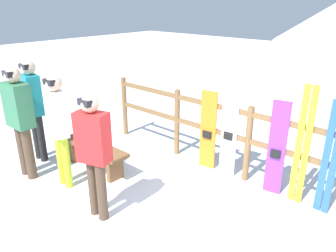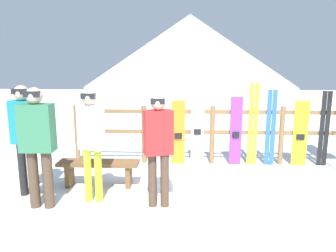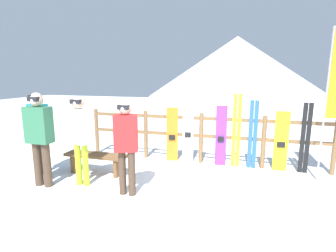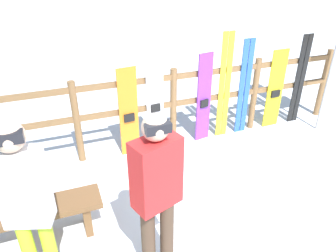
{
  "view_description": "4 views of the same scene",
  "coord_description": "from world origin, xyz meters",
  "px_view_note": "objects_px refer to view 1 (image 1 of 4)",
  "views": [
    {
      "loc": [
        2.16,
        -2.36,
        2.73
      ],
      "look_at": [
        -0.88,
        1.05,
        0.96
      ],
      "focal_mm": 35.0,
      "sensor_mm": 36.0,
      "label": 1
    },
    {
      "loc": [
        -0.65,
        -4.86,
        2.17
      ],
      "look_at": [
        -0.9,
        1.0,
        1.0
      ],
      "focal_mm": 35.0,
      "sensor_mm": 36.0,
      "label": 2
    },
    {
      "loc": [
        0.98,
        -4.3,
        2.14
      ],
      "look_at": [
        -0.64,
        1.22,
        1.02
      ],
      "focal_mm": 28.0,
      "sensor_mm": 36.0,
      "label": 3
    },
    {
      "loc": [
        -1.65,
        -2.3,
        2.79
      ],
      "look_at": [
        -0.46,
        0.92,
        0.9
      ],
      "focal_mm": 35.0,
      "sensor_mm": 36.0,
      "label": 4
    }
  ],
  "objects_px": {
    "bench": "(95,151)",
    "ski_pair_yellow": "(303,147)",
    "snowboard_orange": "(208,131)",
    "person_plaid_green": "(20,116)",
    "person_white": "(59,122)",
    "person_red": "(94,149)",
    "snowboard_purple": "(277,149)",
    "person_teal": "(34,103)",
    "snowboard_white": "(229,131)",
    "ski_pair_blue": "(330,159)"
  },
  "relations": [
    {
      "from": "bench",
      "to": "ski_pair_yellow",
      "type": "bearing_deg",
      "value": 24.61
    },
    {
      "from": "person_plaid_green",
      "to": "snowboard_white",
      "type": "relative_size",
      "value": 1.15
    },
    {
      "from": "person_red",
      "to": "person_white",
      "type": "distance_m",
      "value": 1.04
    },
    {
      "from": "person_red",
      "to": "bench",
      "type": "bearing_deg",
      "value": 145.5
    },
    {
      "from": "snowboard_white",
      "to": "ski_pair_blue",
      "type": "xyz_separation_m",
      "value": [
        1.51,
        0.0,
        0.02
      ]
    },
    {
      "from": "person_plaid_green",
      "to": "snowboard_orange",
      "type": "distance_m",
      "value": 3.0
    },
    {
      "from": "ski_pair_yellow",
      "to": "person_white",
      "type": "bearing_deg",
      "value": -145.44
    },
    {
      "from": "person_teal",
      "to": "snowboard_orange",
      "type": "height_order",
      "value": "person_teal"
    },
    {
      "from": "person_teal",
      "to": "ski_pair_blue",
      "type": "relative_size",
      "value": 1.13
    },
    {
      "from": "person_red",
      "to": "snowboard_purple",
      "type": "bearing_deg",
      "value": 54.9
    },
    {
      "from": "person_red",
      "to": "person_teal",
      "type": "xyz_separation_m",
      "value": [
        -2.15,
        0.33,
        0.07
      ]
    },
    {
      "from": "person_plaid_green",
      "to": "ski_pair_blue",
      "type": "relative_size",
      "value": 1.13
    },
    {
      "from": "snowboard_orange",
      "to": "snowboard_purple",
      "type": "height_order",
      "value": "snowboard_purple"
    },
    {
      "from": "snowboard_purple",
      "to": "ski_pair_blue",
      "type": "relative_size",
      "value": 0.91
    },
    {
      "from": "snowboard_orange",
      "to": "bench",
      "type": "bearing_deg",
      "value": -135.72
    },
    {
      "from": "snowboard_orange",
      "to": "person_teal",
      "type": "bearing_deg",
      "value": -143.89
    },
    {
      "from": "bench",
      "to": "person_red",
      "type": "distance_m",
      "value": 1.49
    },
    {
      "from": "person_white",
      "to": "person_plaid_green",
      "type": "height_order",
      "value": "person_plaid_green"
    },
    {
      "from": "bench",
      "to": "ski_pair_yellow",
      "type": "xyz_separation_m",
      "value": [
        2.92,
        1.34,
        0.53
      ]
    },
    {
      "from": "bench",
      "to": "snowboard_orange",
      "type": "relative_size",
      "value": 1.02
    },
    {
      "from": "bench",
      "to": "person_white",
      "type": "relative_size",
      "value": 0.8
    },
    {
      "from": "bench",
      "to": "person_teal",
      "type": "height_order",
      "value": "person_teal"
    },
    {
      "from": "person_red",
      "to": "snowboard_white",
      "type": "distance_m",
      "value": 2.21
    },
    {
      "from": "person_plaid_green",
      "to": "snowboard_orange",
      "type": "height_order",
      "value": "person_plaid_green"
    },
    {
      "from": "bench",
      "to": "person_plaid_green",
      "type": "bearing_deg",
      "value": -126.73
    },
    {
      "from": "person_red",
      "to": "snowboard_white",
      "type": "bearing_deg",
      "value": 72.21
    },
    {
      "from": "person_red",
      "to": "snowboard_white",
      "type": "height_order",
      "value": "person_red"
    },
    {
      "from": "person_plaid_green",
      "to": "snowboard_white",
      "type": "distance_m",
      "value": 3.28
    },
    {
      "from": "person_red",
      "to": "snowboard_orange",
      "type": "xyz_separation_m",
      "value": [
        0.27,
        2.09,
        -0.31
      ]
    },
    {
      "from": "person_plaid_green",
      "to": "snowboard_white",
      "type": "height_order",
      "value": "person_plaid_green"
    },
    {
      "from": "person_red",
      "to": "ski_pair_blue",
      "type": "relative_size",
      "value": 1.06
    },
    {
      "from": "person_red",
      "to": "snowboard_purple",
      "type": "distance_m",
      "value": 2.57
    },
    {
      "from": "ski_pair_yellow",
      "to": "person_plaid_green",
      "type": "bearing_deg",
      "value": -148.29
    },
    {
      "from": "person_red",
      "to": "snowboard_orange",
      "type": "relative_size",
      "value": 1.24
    },
    {
      "from": "person_red",
      "to": "ski_pair_yellow",
      "type": "bearing_deg",
      "value": 49.0
    },
    {
      "from": "person_white",
      "to": "ski_pair_blue",
      "type": "bearing_deg",
      "value": 31.39
    },
    {
      "from": "snowboard_orange",
      "to": "ski_pair_yellow",
      "type": "xyz_separation_m",
      "value": [
        1.55,
        0.0,
        0.19
      ]
    },
    {
      "from": "person_teal",
      "to": "snowboard_purple",
      "type": "xyz_separation_m",
      "value": [
        3.62,
        1.76,
        -0.35
      ]
    },
    {
      "from": "snowboard_white",
      "to": "person_white",
      "type": "bearing_deg",
      "value": -130.93
    },
    {
      "from": "snowboard_white",
      "to": "ski_pair_blue",
      "type": "bearing_deg",
      "value": 0.13
    },
    {
      "from": "ski_pair_yellow",
      "to": "snowboard_purple",
      "type": "bearing_deg",
      "value": -179.43
    },
    {
      "from": "snowboard_white",
      "to": "ski_pair_blue",
      "type": "relative_size",
      "value": 0.98
    },
    {
      "from": "person_teal",
      "to": "ski_pair_blue",
      "type": "height_order",
      "value": "person_teal"
    },
    {
      "from": "person_teal",
      "to": "snowboard_white",
      "type": "relative_size",
      "value": 1.15
    },
    {
      "from": "person_red",
      "to": "snowboard_orange",
      "type": "height_order",
      "value": "person_red"
    },
    {
      "from": "snowboard_purple",
      "to": "ski_pair_yellow",
      "type": "bearing_deg",
      "value": 0.57
    },
    {
      "from": "person_plaid_green",
      "to": "snowboard_orange",
      "type": "bearing_deg",
      "value": 47.52
    },
    {
      "from": "person_white",
      "to": "snowboard_orange",
      "type": "height_order",
      "value": "person_white"
    },
    {
      "from": "person_white",
      "to": "snowboard_orange",
      "type": "relative_size",
      "value": 1.28
    },
    {
      "from": "person_plaid_green",
      "to": "ski_pair_yellow",
      "type": "distance_m",
      "value": 4.2
    }
  ]
}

